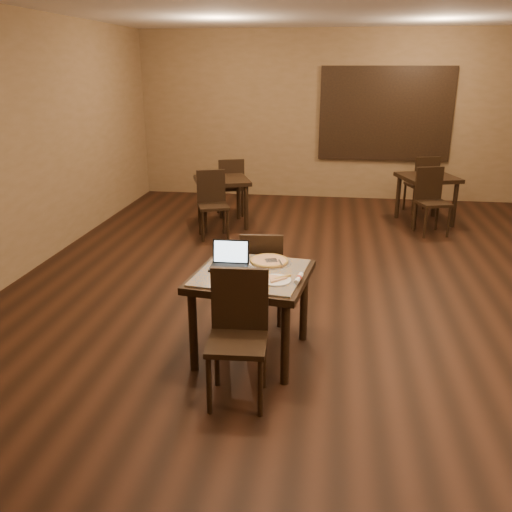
# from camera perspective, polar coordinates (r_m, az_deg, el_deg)

# --- Properties ---
(ground) EXTENTS (10.00, 10.00, 0.00)m
(ground) POSITION_cam_1_polar(r_m,az_deg,el_deg) (5.76, 11.37, -5.32)
(ground) COLOR black
(ground) RESTS_ON ground
(wall_back) EXTENTS (8.00, 0.02, 3.00)m
(wall_back) POSITION_cam_1_polar(r_m,az_deg,el_deg) (10.27, 10.58, 14.24)
(wall_back) COLOR olive
(wall_back) RESTS_ON ground
(mural) EXTENTS (2.34, 0.05, 1.64)m
(mural) POSITION_cam_1_polar(r_m,az_deg,el_deg) (10.26, 13.48, 14.32)
(mural) COLOR #295496
(mural) RESTS_ON wall_back
(tiled_table) EXTENTS (1.03, 1.03, 0.76)m
(tiled_table) POSITION_cam_1_polar(r_m,az_deg,el_deg) (4.51, -0.49, -2.88)
(tiled_table) COLOR black
(tiled_table) RESTS_ON ground
(chair_main_near) EXTENTS (0.45, 0.45, 0.98)m
(chair_main_near) POSITION_cam_1_polar(r_m,az_deg,el_deg) (4.00, -1.86, -7.58)
(chair_main_near) COLOR black
(chair_main_near) RESTS_ON ground
(chair_main_far) EXTENTS (0.43, 0.43, 0.92)m
(chair_main_far) POSITION_cam_1_polar(r_m,az_deg,el_deg) (5.13, 0.61, -1.73)
(chair_main_far) COLOR black
(chair_main_far) RESTS_ON ground
(laptop) EXTENTS (0.32, 0.25, 0.21)m
(laptop) POSITION_cam_1_polar(r_m,az_deg,el_deg) (4.58, -2.79, -0.44)
(laptop) COLOR black
(laptop) RESTS_ON tiled_table
(plate) EXTENTS (0.25, 0.25, 0.01)m
(plate) POSITION_cam_1_polar(r_m,az_deg,el_deg) (4.28, 2.07, -2.57)
(plate) COLOR white
(plate) RESTS_ON tiled_table
(pizza_slice) EXTENTS (0.27, 0.27, 0.02)m
(pizza_slice) POSITION_cam_1_polar(r_m,az_deg,el_deg) (4.27, 2.07, -2.38)
(pizza_slice) COLOR beige
(pizza_slice) RESTS_ON plate
(pizza_pan) EXTENTS (0.38, 0.38, 0.01)m
(pizza_pan) POSITION_cam_1_polar(r_m,az_deg,el_deg) (4.68, 1.40, -0.64)
(pizza_pan) COLOR silver
(pizza_pan) RESTS_ON tiled_table
(pizza_whole) EXTENTS (0.33, 0.33, 0.02)m
(pizza_whole) POSITION_cam_1_polar(r_m,az_deg,el_deg) (4.67, 1.40, -0.48)
(pizza_whole) COLOR beige
(pizza_whole) RESTS_ON pizza_pan
(spatula) EXTENTS (0.17, 0.26, 0.01)m
(spatula) POSITION_cam_1_polar(r_m,az_deg,el_deg) (4.65, 1.61, -0.47)
(spatula) COLOR silver
(spatula) RESTS_ON pizza_whole
(napkin_roll) EXTENTS (0.07, 0.18, 0.04)m
(napkin_roll) POSITION_cam_1_polar(r_m,az_deg,el_deg) (4.30, 4.52, -2.34)
(napkin_roll) COLOR white
(napkin_roll) RESTS_ON tiled_table
(other_table_a) EXTENTS (1.00, 1.00, 0.75)m
(other_table_a) POSITION_cam_1_polar(r_m,az_deg,el_deg) (8.95, 17.58, 7.26)
(other_table_a) COLOR black
(other_table_a) RESTS_ON ground
(other_table_a_chair_near) EXTENTS (0.53, 0.53, 0.97)m
(other_table_a_chair_near) POSITION_cam_1_polar(r_m,az_deg,el_deg) (8.41, 17.94, 5.96)
(other_table_a_chair_near) COLOR black
(other_table_a_chair_near) RESTS_ON ground
(other_table_a_chair_far) EXTENTS (0.53, 0.53, 0.97)m
(other_table_a_chair_far) POSITION_cam_1_polar(r_m,az_deg,el_deg) (9.52, 17.17, 7.52)
(other_table_a_chair_far) COLOR black
(other_table_a_chair_far) RESTS_ON ground
(other_table_b) EXTENTS (1.01, 1.01, 0.74)m
(other_table_b) POSITION_cam_1_polar(r_m,az_deg,el_deg) (8.39, -3.61, 7.29)
(other_table_b) COLOR black
(other_table_b) RESTS_ON ground
(other_table_b_chair_near) EXTENTS (0.53, 0.53, 0.96)m
(other_table_b_chair_near) POSITION_cam_1_polar(r_m,az_deg,el_deg) (7.87, -4.62, 5.91)
(other_table_b_chair_near) COLOR black
(other_table_b_chair_near) RESTS_ON ground
(other_table_b_chair_far) EXTENTS (0.53, 0.53, 0.96)m
(other_table_b_chair_far) POSITION_cam_1_polar(r_m,az_deg,el_deg) (8.94, -2.70, 7.58)
(other_table_b_chair_far) COLOR black
(other_table_b_chair_far) RESTS_ON ground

